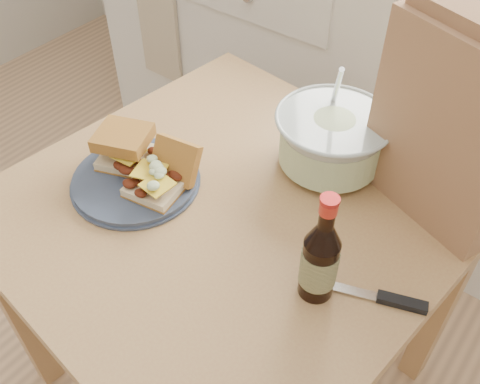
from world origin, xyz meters
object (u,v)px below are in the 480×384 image
Objects in this scene: dining_table at (229,238)px; plate at (136,180)px; beer_bottle at (320,259)px; paper_bag at (467,121)px; coleslaw_bowl at (331,142)px.

dining_table is 0.23m from plate.
plate is (-0.19, -0.07, 0.11)m from dining_table.
plate is 0.44m from beer_bottle.
dining_table is 2.47× the size of paper_bag.
coleslaw_bowl is at bearing 45.89° from plate.
plate is 1.15× the size of beer_bottle.
paper_bag is at bearing 34.23° from plate.
plate is 1.07× the size of coleslaw_bowl.
paper_bag is (0.23, 0.06, 0.12)m from coleslaw_bowl.
paper_bag is (0.08, 0.35, 0.10)m from beer_bottle.
coleslaw_bowl is (0.09, 0.23, 0.16)m from dining_table.
beer_bottle is 0.37m from paper_bag.
dining_table is 0.29m from coleslaw_bowl.
plate is at bearing -154.41° from dining_table.
coleslaw_bowl reaches higher than plate.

